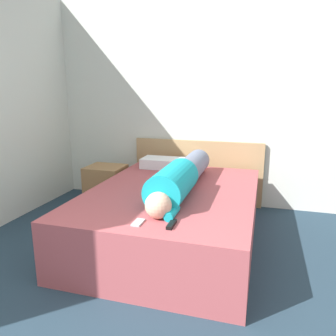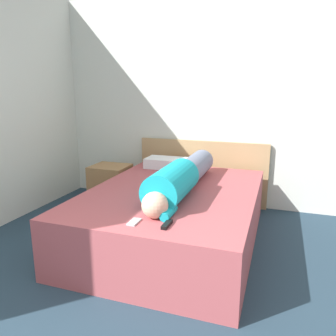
% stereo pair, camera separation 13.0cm
% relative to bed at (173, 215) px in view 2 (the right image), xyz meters
% --- Properties ---
extents(wall_back, '(5.21, 0.06, 2.60)m').
position_rel_bed_xyz_m(wall_back, '(0.13, 1.25, 1.04)').
color(wall_back, silver).
rests_on(wall_back, ground_plane).
extents(bed, '(1.54, 2.09, 0.52)m').
position_rel_bed_xyz_m(bed, '(0.00, 0.00, 0.00)').
color(bed, '#A84C51').
rests_on(bed, ground_plane).
extents(headboard, '(1.66, 0.04, 0.82)m').
position_rel_bed_xyz_m(headboard, '(-0.00, 1.18, 0.15)').
color(headboard, tan).
rests_on(headboard, ground_plane).
extents(nightstand, '(0.45, 0.40, 0.53)m').
position_rel_bed_xyz_m(nightstand, '(-1.04, 0.65, 0.01)').
color(nightstand, olive).
rests_on(nightstand, ground_plane).
extents(person_lying, '(0.31, 1.63, 0.31)m').
position_rel_bed_xyz_m(person_lying, '(0.09, -0.04, 0.40)').
color(person_lying, '#DBB293').
rests_on(person_lying, bed).
extents(pillow_near_headboard, '(0.61, 0.30, 0.12)m').
position_rel_bed_xyz_m(pillow_near_headboard, '(-0.31, 0.84, 0.32)').
color(pillow_near_headboard, white).
rests_on(pillow_near_headboard, bed).
extents(tv_remote, '(0.04, 0.15, 0.02)m').
position_rel_bed_xyz_m(tv_remote, '(0.22, -0.82, 0.27)').
color(tv_remote, black).
rests_on(tv_remote, bed).
extents(cell_phone, '(0.06, 0.13, 0.01)m').
position_rel_bed_xyz_m(cell_phone, '(-0.02, -0.84, 0.26)').
color(cell_phone, '#B2B7BC').
rests_on(cell_phone, bed).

